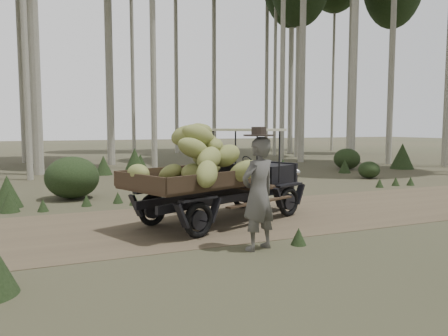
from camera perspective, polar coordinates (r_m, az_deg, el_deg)
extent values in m
plane|color=#473D2B|center=(10.68, 11.60, -5.56)|extent=(120.00, 120.00, 0.00)
cube|color=brown|center=(10.68, 11.61, -5.54)|extent=(70.00, 4.00, 0.01)
cube|color=black|center=(10.42, 5.96, -0.88)|extent=(1.13, 1.10, 0.48)
cube|color=black|center=(10.80, 7.57, -0.67)|extent=(0.41, 0.85, 0.54)
cube|color=black|center=(9.49, 1.31, -0.93)|extent=(0.53, 1.16, 0.48)
cube|color=#38281C|center=(8.66, -4.30, -2.14)|extent=(2.87, 2.39, 0.07)
cube|color=#38281C|center=(9.25, -7.52, -0.71)|extent=(2.30, 0.97, 0.28)
cube|color=#38281C|center=(8.06, -0.63, -1.56)|extent=(2.30, 0.97, 0.28)
cube|color=#38281C|center=(7.90, -11.07, -1.81)|extent=(0.64, 1.48, 0.28)
cube|color=#BDB89D|center=(9.71, 2.86, 5.02)|extent=(1.50, 1.76, 0.05)
cube|color=black|center=(9.56, -1.42, -3.43)|extent=(3.77, 1.60, 0.16)
cube|color=black|center=(9.10, 1.49, -3.88)|extent=(3.77, 1.60, 0.16)
torus|color=black|center=(10.81, 2.45, -3.53)|extent=(0.66, 0.36, 0.67)
torus|color=black|center=(9.93, 8.45, -4.38)|extent=(0.66, 0.36, 0.67)
torus|color=black|center=(9.02, -9.33, -5.39)|extent=(0.66, 0.36, 0.67)
torus|color=black|center=(7.95, -3.35, -6.80)|extent=(0.66, 0.36, 0.67)
sphere|color=beige|center=(11.09, 6.17, -0.27)|extent=(0.16, 0.16, 0.16)
sphere|color=beige|center=(10.62, 9.50, -0.57)|extent=(0.16, 0.16, 0.16)
ellipsoid|color=olive|center=(9.01, -3.25, -0.33)|extent=(0.65, 0.78, 0.50)
ellipsoid|color=olive|center=(9.40, -2.31, 1.47)|extent=(0.73, 0.67, 0.47)
ellipsoid|color=olive|center=(8.74, -1.22, 2.82)|extent=(0.57, 0.74, 0.36)
ellipsoid|color=olive|center=(8.56, -5.10, 4.25)|extent=(0.76, 0.66, 0.54)
ellipsoid|color=olive|center=(8.86, -7.05, -0.76)|extent=(0.61, 0.84, 0.59)
ellipsoid|color=olive|center=(9.35, -2.16, 1.87)|extent=(0.67, 0.92, 0.67)
ellipsoid|color=olive|center=(8.85, -1.95, 3.37)|extent=(0.70, 0.77, 0.42)
ellipsoid|color=olive|center=(8.73, -4.31, 4.32)|extent=(0.50, 0.68, 0.48)
ellipsoid|color=olive|center=(8.54, -3.33, -0.97)|extent=(0.86, 0.50, 0.65)
ellipsoid|color=olive|center=(8.30, -1.95, 1.21)|extent=(0.84, 0.89, 0.61)
ellipsoid|color=olive|center=(8.92, -3.84, 3.08)|extent=(0.69, 0.38, 0.52)
ellipsoid|color=olive|center=(8.73, -3.57, 4.41)|extent=(0.84, 0.81, 0.56)
ellipsoid|color=olive|center=(8.17, -11.16, -0.72)|extent=(0.48, 0.73, 0.39)
ellipsoid|color=olive|center=(9.37, -2.89, 1.74)|extent=(0.59, 0.88, 0.65)
ellipsoid|color=olive|center=(8.99, -3.25, 3.05)|extent=(0.83, 0.60, 0.60)
ellipsoid|color=olive|center=(8.55, -3.36, 4.31)|extent=(0.85, 0.52, 0.58)
ellipsoid|color=olive|center=(9.09, -2.10, -0.19)|extent=(0.72, 0.41, 0.51)
ellipsoid|color=olive|center=(8.65, 0.30, 1.62)|extent=(0.80, 0.56, 0.61)
ellipsoid|color=olive|center=(8.30, -4.04, 2.60)|extent=(0.72, 0.37, 0.57)
ellipsoid|color=olive|center=(8.66, -3.57, 4.45)|extent=(0.76, 0.49, 0.54)
ellipsoid|color=olive|center=(7.77, -2.25, -0.78)|extent=(0.70, 0.85, 0.66)
ellipsoid|color=olive|center=(8.46, 2.54, -0.40)|extent=(0.80, 0.70, 0.61)
imported|color=#4F4D49|center=(7.14, 4.51, -3.37)|extent=(0.78, 0.63, 1.85)
cylinder|color=#2E2620|center=(7.05, 4.56, 4.28)|extent=(0.62, 0.62, 0.02)
cylinder|color=#2E2620|center=(7.05, 4.57, 4.78)|extent=(0.31, 0.31, 0.15)
cylinder|color=#B2AD9E|center=(24.70, -14.96, 20.26)|extent=(0.40, 0.40, 16.83)
cylinder|color=#B2AD9E|center=(29.93, 9.75, 15.10)|extent=(0.42, 0.42, 14.17)
cylinder|color=#B2AD9E|center=(36.98, 5.67, 20.17)|extent=(0.29, 0.29, 22.89)
cylinder|color=#B2AD9E|center=(34.71, 20.98, 14.25)|extent=(0.29, 0.29, 15.11)
cylinder|color=#B2AD9E|center=(34.26, 8.78, 15.16)|extent=(0.39, 0.39, 15.70)
cylinder|color=#B2AD9E|center=(38.85, 14.18, 16.40)|extent=(0.22, 0.22, 19.05)
cylinder|color=#B2AD9E|center=(36.10, 7.78, 18.97)|extent=(0.36, 0.36, 21.01)
cylinder|color=#B2AD9E|center=(27.81, -25.37, 19.07)|extent=(0.24, 0.24, 17.64)
cylinder|color=#B2AD9E|center=(35.22, -6.35, 20.11)|extent=(0.29, 0.29, 21.94)
cylinder|color=#B2AD9E|center=(31.78, 6.78, 19.76)|extent=(0.22, 0.22, 19.81)
cylinder|color=#B2AD9E|center=(35.30, -1.32, 18.62)|extent=(0.31, 0.31, 20.15)
cone|color=#233319|center=(18.93, -15.46, 0.35)|extent=(0.73, 0.73, 0.81)
cone|color=#233319|center=(12.14, -26.46, -2.77)|extent=(0.73, 0.73, 0.81)
cone|color=#233319|center=(17.35, 7.68, -0.05)|extent=(0.68, 0.68, 0.75)
ellipsoid|color=#233319|center=(12.87, -19.21, -1.18)|extent=(1.47, 1.47, 1.18)
cone|color=#233319|center=(19.86, -10.86, 0.66)|extent=(0.72, 0.72, 0.80)
ellipsoid|color=#233319|center=(17.93, 18.41, -0.22)|extent=(0.83, 0.83, 0.66)
cone|color=#233319|center=(15.97, -3.90, -0.62)|extent=(0.61, 0.61, 0.67)
cone|color=#233319|center=(19.74, 15.50, 0.23)|extent=(0.54, 0.54, 0.60)
cone|color=#233319|center=(19.22, -11.58, 0.93)|extent=(0.99, 0.99, 1.10)
ellipsoid|color=#233319|center=(16.66, -8.64, -0.83)|extent=(0.54, 0.54, 0.43)
cone|color=#233319|center=(11.49, -26.24, -3.93)|extent=(0.47, 0.47, 0.52)
cone|color=#233319|center=(22.60, 22.26, 1.46)|extent=(1.11, 1.11, 1.23)
ellipsoid|color=#233319|center=(21.36, 15.76, 1.16)|extent=(1.23, 1.23, 0.98)
cone|color=#233319|center=(11.85, -3.95, -3.65)|extent=(0.27, 0.27, 0.30)
cone|color=#233319|center=(16.04, 21.51, -1.63)|extent=(0.27, 0.27, 0.30)
cone|color=#233319|center=(11.27, -22.58, -4.52)|extent=(0.27, 0.27, 0.30)
cone|color=#233319|center=(15.41, 19.66, -1.85)|extent=(0.27, 0.27, 0.30)
cone|color=#233319|center=(11.48, -11.64, -4.04)|extent=(0.27, 0.27, 0.30)
cone|color=#233319|center=(12.38, 1.74, -3.24)|extent=(0.27, 0.27, 0.30)
cone|color=#233319|center=(16.32, 23.19, -1.58)|extent=(0.27, 0.27, 0.30)
cone|color=#233319|center=(11.85, -3.34, -3.64)|extent=(0.27, 0.27, 0.30)
cone|color=#233319|center=(12.21, -1.62, -3.36)|extent=(0.27, 0.27, 0.30)
cone|color=#233319|center=(11.87, -13.70, -3.77)|extent=(0.27, 0.27, 0.30)
cone|color=#233319|center=(7.64, 9.72, -8.79)|extent=(0.27, 0.27, 0.30)
cone|color=#233319|center=(11.63, -17.53, -4.06)|extent=(0.27, 0.27, 0.30)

